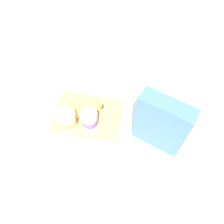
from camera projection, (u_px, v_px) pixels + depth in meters
ground_plane at (88, 116)px, 1.02m from camera, size 2.40×2.40×0.00m
cutting_board at (88, 115)px, 1.01m from camera, size 0.29×0.21×0.02m
cereal_box at (162, 125)px, 0.85m from camera, size 0.20×0.12×0.26m
yogurt_cup_front at (90, 120)px, 0.93m from camera, size 0.07×0.07×0.09m
yogurt_cup_back at (67, 120)px, 0.94m from camera, size 0.07×0.07×0.09m
banana_bunch at (83, 109)px, 1.00m from camera, size 0.18×0.12×0.04m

